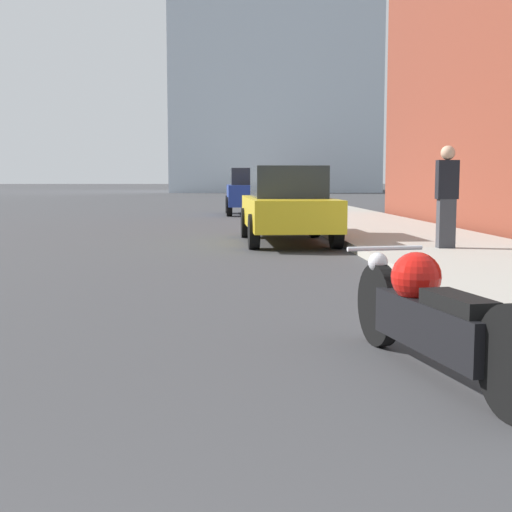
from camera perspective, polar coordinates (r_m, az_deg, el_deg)
sidewalk at (r=40.55m, az=2.84°, el=4.39°), size 3.36×240.00×0.15m
motorcycle at (r=4.99m, az=13.82°, el=-4.66°), size 0.74×2.51×0.82m
parked_car_yellow at (r=14.97m, az=2.51°, el=4.15°), size 1.85×4.50×1.60m
parked_car_blue at (r=26.80m, az=-0.44°, el=5.19°), size 1.86×3.83×1.74m
pedestrian at (r=12.68m, az=15.01°, el=4.71°), size 0.36×0.25×1.75m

